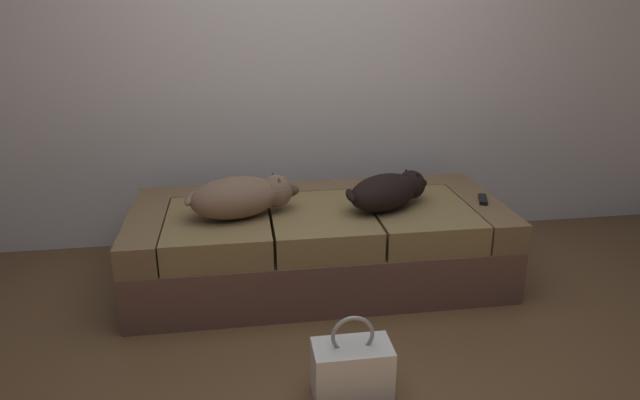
% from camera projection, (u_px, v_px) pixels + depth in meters
% --- Properties ---
extents(ground_plane, '(10.00, 10.00, 0.00)m').
position_uv_depth(ground_plane, '(354.00, 391.00, 2.35)').
color(ground_plane, brown).
extents(back_wall, '(6.40, 0.10, 2.80)m').
position_uv_depth(back_wall, '(302.00, 24.00, 3.47)').
color(back_wall, silver).
rests_on(back_wall, ground).
extents(couch, '(2.08, 0.92, 0.46)m').
position_uv_depth(couch, '(319.00, 243.00, 3.22)').
color(couch, brown).
rests_on(couch, ground).
extents(dog_tan, '(0.63, 0.39, 0.22)m').
position_uv_depth(dog_tan, '(243.00, 196.00, 2.96)').
color(dog_tan, '#7C5E49').
rests_on(dog_tan, couch).
extents(dog_dark, '(0.55, 0.42, 0.20)m').
position_uv_depth(dog_dark, '(389.00, 191.00, 3.07)').
color(dog_dark, black).
rests_on(dog_dark, couch).
extents(tv_remote, '(0.09, 0.16, 0.02)m').
position_uv_depth(tv_remote, '(483.00, 199.00, 3.20)').
color(tv_remote, black).
rests_on(tv_remote, couch).
extents(handbag, '(0.32, 0.18, 0.38)m').
position_uv_depth(handbag, '(352.00, 370.00, 2.29)').
color(handbag, silver).
rests_on(handbag, ground).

